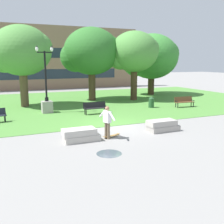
# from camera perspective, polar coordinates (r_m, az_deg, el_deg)

# --- Properties ---
(ground_plane) EXTENTS (140.00, 140.00, 0.00)m
(ground_plane) POSITION_cam_1_polar(r_m,az_deg,el_deg) (16.23, -0.13, -3.16)
(ground_plane) COLOR gray
(grass_lawn) EXTENTS (40.00, 20.00, 0.02)m
(grass_lawn) POSITION_cam_1_polar(r_m,az_deg,el_deg) (25.56, -8.95, 1.90)
(grass_lawn) COLOR #4C8438
(grass_lawn) RESTS_ON ground
(concrete_block_center) EXTENTS (1.85, 0.90, 0.64)m
(concrete_block_center) POSITION_cam_1_polar(r_m,az_deg,el_deg) (13.32, -6.90, -5.01)
(concrete_block_center) COLOR #B2ADA3
(concrete_block_center) RESTS_ON ground
(concrete_block_left) EXTENTS (1.84, 0.90, 0.64)m
(concrete_block_left) POSITION_cam_1_polar(r_m,az_deg,el_deg) (15.41, 10.92, -2.95)
(concrete_block_left) COLOR #9E9991
(concrete_block_left) RESTS_ON ground
(person_skateboarder) EXTENTS (0.41, 1.36, 1.71)m
(person_skateboarder) POSITION_cam_1_polar(r_m,az_deg,el_deg) (13.47, -1.05, -1.85)
(person_skateboarder) COLOR brown
(person_skateboarder) RESTS_ON ground
(skateboard) EXTENTS (1.04, 0.45, 0.14)m
(skateboard) POSITION_cam_1_polar(r_m,az_deg,el_deg) (13.91, -0.12, -5.19)
(skateboard) COLOR olive
(skateboard) RESTS_ON ground
(puddle) EXTENTS (1.11, 1.11, 0.01)m
(puddle) POSITION_cam_1_polar(r_m,az_deg,el_deg) (11.55, -0.63, -9.04)
(puddle) COLOR #47515B
(puddle) RESTS_ON ground
(park_bench_near_left) EXTENTS (1.83, 0.65, 0.90)m
(park_bench_near_left) POSITION_cam_1_polar(r_m,az_deg,el_deg) (23.91, 15.42, 2.30)
(park_bench_near_left) COLOR brown
(park_bench_near_left) RESTS_ON grass_lawn
(park_bench_near_right) EXTENTS (1.80, 0.54, 0.90)m
(park_bench_near_right) POSITION_cam_1_polar(r_m,az_deg,el_deg) (20.03, -3.71, 1.08)
(park_bench_near_right) COLOR black
(park_bench_near_right) RESTS_ON grass_lawn
(lamp_post_right) EXTENTS (1.32, 0.80, 5.12)m
(lamp_post_right) POSITION_cam_1_polar(r_m,az_deg,el_deg) (21.02, -14.03, 2.67)
(lamp_post_right) COLOR gray
(lamp_post_right) RESTS_ON grass_lawn
(tree_near_left) EXTENTS (5.35, 5.10, 7.05)m
(tree_near_left) POSITION_cam_1_polar(r_m,az_deg,el_deg) (24.42, -19.22, 12.35)
(tree_near_left) COLOR brown
(tree_near_left) RESTS_ON grass_lawn
(tree_far_left) EXTENTS (6.54, 6.23, 7.19)m
(tree_far_left) POSITION_cam_1_polar(r_m,az_deg,el_deg) (32.10, 8.51, 11.74)
(tree_far_left) COLOR #42301E
(tree_far_left) RESTS_ON grass_lawn
(tree_near_right) EXTENTS (5.07, 4.83, 6.99)m
(tree_near_right) POSITION_cam_1_polar(r_m,az_deg,el_deg) (27.29, 4.76, 12.79)
(tree_near_right) COLOR #42301E
(tree_near_right) RESTS_ON grass_lawn
(tree_far_right) EXTENTS (5.85, 5.58, 7.34)m
(tree_far_right) POSITION_cam_1_polar(r_m,az_deg,el_deg) (27.16, -4.63, 12.89)
(tree_far_right) COLOR #4C3823
(tree_far_right) RESTS_ON grass_lawn
(trash_bin) EXTENTS (0.49, 0.49, 0.96)m
(trash_bin) POSITION_cam_1_polar(r_m,az_deg,el_deg) (23.00, 8.55, 2.16)
(trash_bin) COLOR #234C28
(trash_bin) RESTS_ON grass_lawn
(building_facade_distant) EXTENTS (29.71, 1.03, 9.04)m
(building_facade_distant) POSITION_cam_1_polar(r_m,az_deg,el_deg) (39.42, -15.09, 11.34)
(building_facade_distant) COLOR #8E6B56
(building_facade_distant) RESTS_ON ground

